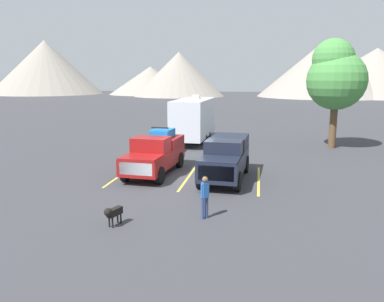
{
  "coord_description": "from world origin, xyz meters",
  "views": [
    {
      "loc": [
        3.57,
        -18.5,
        5.21
      ],
      "look_at": [
        0.0,
        1.31,
        1.2
      ],
      "focal_mm": 34.72,
      "sensor_mm": 36.0,
      "label": 1
    }
  ],
  "objects_px": {
    "pickup_truck_a": "(156,153)",
    "person_a": "(205,194)",
    "camper_trailer_a": "(194,118)",
    "dog": "(112,213)",
    "pickup_truck_b": "(226,157)"
  },
  "relations": [
    {
      "from": "person_a",
      "to": "dog",
      "type": "height_order",
      "value": "person_a"
    },
    {
      "from": "camper_trailer_a",
      "to": "pickup_truck_b",
      "type": "bearing_deg",
      "value": -71.59
    },
    {
      "from": "pickup_truck_a",
      "to": "camper_trailer_a",
      "type": "height_order",
      "value": "camper_trailer_a"
    },
    {
      "from": "camper_trailer_a",
      "to": "dog",
      "type": "xyz_separation_m",
      "value": [
        0.2,
        -17.73,
        -1.47
      ]
    },
    {
      "from": "camper_trailer_a",
      "to": "person_a",
      "type": "relative_size",
      "value": 5.1
    },
    {
      "from": "camper_trailer_a",
      "to": "dog",
      "type": "distance_m",
      "value": 17.79
    },
    {
      "from": "pickup_truck_a",
      "to": "camper_trailer_a",
      "type": "bearing_deg",
      "value": 88.1
    },
    {
      "from": "person_a",
      "to": "camper_trailer_a",
      "type": "bearing_deg",
      "value": 101.41
    },
    {
      "from": "pickup_truck_b",
      "to": "camper_trailer_a",
      "type": "height_order",
      "value": "camper_trailer_a"
    },
    {
      "from": "pickup_truck_b",
      "to": "camper_trailer_a",
      "type": "bearing_deg",
      "value": 108.41
    },
    {
      "from": "camper_trailer_a",
      "to": "person_a",
      "type": "xyz_separation_m",
      "value": [
        3.31,
        -16.39,
        -1.05
      ]
    },
    {
      "from": "dog",
      "to": "person_a",
      "type": "bearing_deg",
      "value": 23.33
    },
    {
      "from": "pickup_truck_a",
      "to": "pickup_truck_b",
      "type": "height_order",
      "value": "pickup_truck_a"
    },
    {
      "from": "pickup_truck_a",
      "to": "person_a",
      "type": "distance_m",
      "value": 7.22
    },
    {
      "from": "pickup_truck_a",
      "to": "pickup_truck_b",
      "type": "relative_size",
      "value": 1.01
    }
  ]
}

